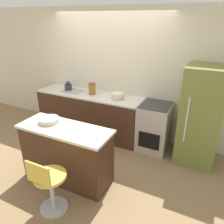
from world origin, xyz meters
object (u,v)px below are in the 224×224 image
object	(u,v)px
refrigerator	(201,116)
kettle	(68,86)
oven_range	(154,127)
mixing_bowl	(118,96)
stool_chair	(49,186)

from	to	relation	value
refrigerator	kettle	world-z (taller)	refrigerator
oven_range	kettle	xyz separation A→B (m)	(-1.99, 0.02, 0.54)
kettle	mixing_bowl	xyz separation A→B (m)	(1.20, 0.00, -0.03)
oven_range	stool_chair	xyz separation A→B (m)	(-0.77, -2.10, -0.04)
oven_range	mixing_bowl	size ratio (longest dim) A/B	3.57
oven_range	mixing_bowl	bearing A→B (deg)	178.77
oven_range	kettle	distance (m)	2.06
kettle	mixing_bowl	world-z (taller)	kettle
refrigerator	stool_chair	world-z (taller)	refrigerator
mixing_bowl	oven_range	bearing A→B (deg)	-1.23
refrigerator	mixing_bowl	distance (m)	1.58
oven_range	mixing_bowl	xyz separation A→B (m)	(-0.79, 0.02, 0.51)
stool_chair	mixing_bowl	distance (m)	2.19
oven_range	refrigerator	bearing A→B (deg)	-2.32
refrigerator	mixing_bowl	bearing A→B (deg)	178.23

